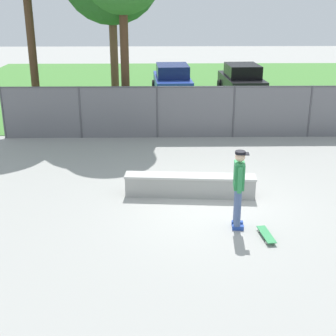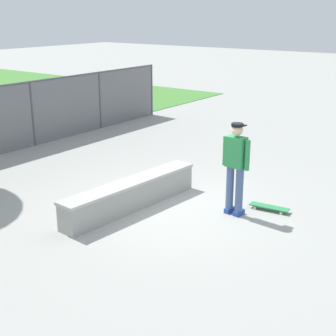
# 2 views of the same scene
# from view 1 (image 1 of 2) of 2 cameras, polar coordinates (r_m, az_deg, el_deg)

# --- Properties ---
(ground_plane) EXTENTS (80.00, 80.00, 0.00)m
(ground_plane) POSITION_cam_1_polar(r_m,az_deg,el_deg) (11.79, 5.52, -4.94)
(ground_plane) COLOR #9E9E99
(grass_strip) EXTENTS (26.15, 20.00, 0.02)m
(grass_strip) POSITION_cam_1_polar(r_m,az_deg,el_deg) (27.68, 1.75, 9.85)
(grass_strip) COLOR #478438
(grass_strip) RESTS_ON ground
(concrete_ledge) EXTENTS (3.46, 0.74, 0.58)m
(concrete_ledge) POSITION_cam_1_polar(r_m,az_deg,el_deg) (12.37, 2.69, -2.13)
(concrete_ledge) COLOR #999993
(concrete_ledge) RESTS_ON ground
(skateboarder) EXTENTS (0.32, 0.60, 1.84)m
(skateboarder) POSITION_cam_1_polar(r_m,az_deg,el_deg) (10.51, 8.59, -2.15)
(skateboarder) COLOR #2647A5
(skateboarder) RESTS_ON ground
(skateboard) EXTENTS (0.29, 0.82, 0.09)m
(skateboard) POSITION_cam_1_polar(r_m,az_deg,el_deg) (10.59, 11.88, -7.93)
(skateboard) COLOR #2D8C4C
(skateboard) RESTS_ON ground
(chainlink_fence) EXTENTS (14.22, 0.07, 1.92)m
(chainlink_fence) POSITION_cam_1_polar(r_m,az_deg,el_deg) (17.40, 3.38, 7.07)
(chainlink_fence) COLOR #4C4C51
(chainlink_fence) RESTS_ON ground
(car_blue) EXTENTS (2.19, 4.29, 1.66)m
(car_blue) POSITION_cam_1_polar(r_m,az_deg,el_deg) (24.93, 0.52, 10.64)
(car_blue) COLOR #233D9E
(car_blue) RESTS_ON ground
(car_black) EXTENTS (2.19, 4.29, 1.66)m
(car_black) POSITION_cam_1_polar(r_m,az_deg,el_deg) (25.33, 8.95, 10.55)
(car_black) COLOR black
(car_black) RESTS_ON ground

